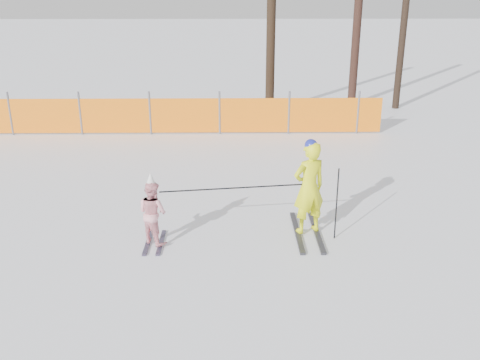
# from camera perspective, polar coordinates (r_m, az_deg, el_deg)

# --- Properties ---
(ground) EXTENTS (120.00, 120.00, 0.00)m
(ground) POSITION_cam_1_polar(r_m,az_deg,el_deg) (9.01, 0.05, -7.09)
(ground) COLOR white
(ground) RESTS_ON ground
(adult) EXTENTS (0.70, 1.63, 1.72)m
(adult) POSITION_cam_1_polar(r_m,az_deg,el_deg) (9.19, 7.36, -0.86)
(adult) COLOR black
(adult) RESTS_ON ground
(child) EXTENTS (0.67, 0.91, 1.27)m
(child) POSITION_cam_1_polar(r_m,az_deg,el_deg) (8.98, -9.31, -3.37)
(child) COLOR black
(child) RESTS_ON ground
(ski_poles) EXTENTS (2.97, 0.34, 1.27)m
(ski_poles) POSITION_cam_1_polar(r_m,az_deg,el_deg) (8.96, 3.05, -1.47)
(ski_poles) COLOR black
(ski_poles) RESTS_ON ground
(safety_fence) EXTENTS (14.71, 0.06, 1.25)m
(safety_fence) POSITION_cam_1_polar(r_m,az_deg,el_deg) (15.81, -12.04, 6.74)
(safety_fence) COLOR #595960
(safety_fence) RESTS_ON ground
(tree_trunks) EXTENTS (4.74, 1.34, 6.05)m
(tree_trunks) POSITION_cam_1_polar(r_m,az_deg,el_deg) (18.77, 9.96, 16.28)
(tree_trunks) COLOR #301C15
(tree_trunks) RESTS_ON ground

